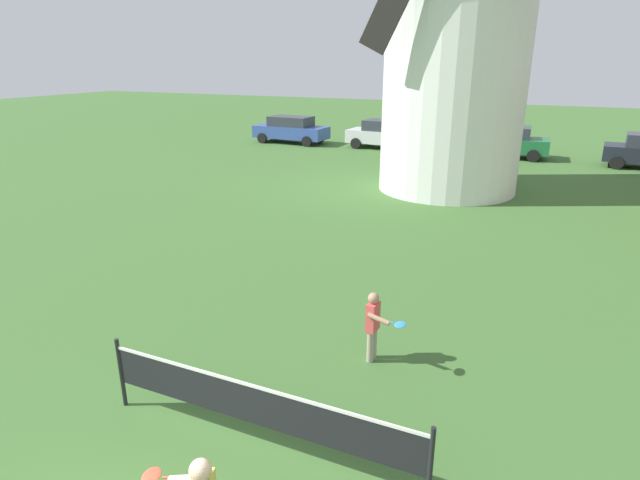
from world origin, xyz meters
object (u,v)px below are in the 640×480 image
(player_far, at_px, (374,323))
(parked_car_green, at_px, (504,141))
(parked_car_silver, at_px, (386,134))
(parked_car_blue, at_px, (291,129))
(tennis_net, at_px, (255,406))

(player_far, distance_m, parked_car_green, 20.91)
(parked_car_green, bearing_deg, parked_car_silver, 179.31)
(parked_car_blue, distance_m, parked_car_silver, 5.81)
(player_far, xyz_separation_m, parked_car_blue, (-12.24, 20.60, 0.11))
(parked_car_blue, xyz_separation_m, parked_car_green, (12.07, 0.31, -0.00))
(player_far, distance_m, parked_car_blue, 23.96)
(tennis_net, height_order, player_far, player_far)
(player_far, height_order, parked_car_blue, parked_car_blue)
(parked_car_silver, bearing_deg, tennis_net, -76.31)
(player_far, height_order, parked_car_green, parked_car_green)
(tennis_net, height_order, parked_car_blue, parked_car_blue)
(parked_car_silver, bearing_deg, parked_car_green, -0.69)
(tennis_net, distance_m, parked_car_silver, 24.34)
(parked_car_silver, distance_m, parked_car_green, 6.27)
(tennis_net, bearing_deg, parked_car_green, 88.77)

